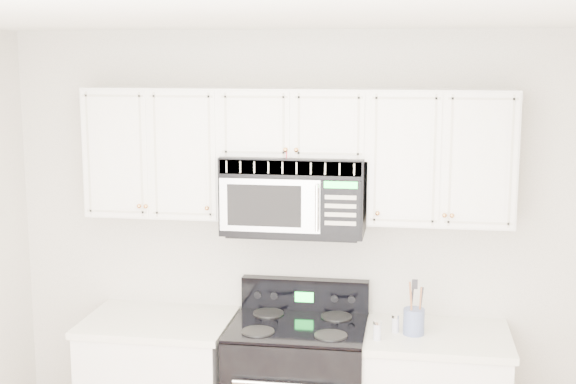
# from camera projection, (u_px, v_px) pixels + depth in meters

# --- Properties ---
(room) EXTENTS (3.51, 3.51, 2.61)m
(room) POSITION_uv_depth(u_px,v_px,m) (236.00, 353.00, 3.14)
(room) COLOR #98674D
(room) RESTS_ON ground
(upper_cabinets) EXTENTS (2.44, 0.37, 0.75)m
(upper_cabinets) POSITION_uv_depth(u_px,v_px,m) (296.00, 147.00, 4.58)
(upper_cabinets) COLOR white
(upper_cabinets) RESTS_ON ground
(microwave) EXTENTS (0.80, 0.45, 0.44)m
(microwave) POSITION_uv_depth(u_px,v_px,m) (295.00, 194.00, 4.58)
(microwave) COLOR black
(microwave) RESTS_ON ground
(utensil_crock) EXTENTS (0.12, 0.12, 0.31)m
(utensil_crock) POSITION_uv_depth(u_px,v_px,m) (414.00, 321.00, 4.45)
(utensil_crock) COLOR #526095
(utensil_crock) RESTS_ON base_cabinet_right
(shaker_salt) EXTENTS (0.04, 0.04, 0.10)m
(shaker_salt) POSITION_uv_depth(u_px,v_px,m) (395.00, 324.00, 4.48)
(shaker_salt) COLOR #B3B3C5
(shaker_salt) RESTS_ON base_cabinet_right
(shaker_pepper) EXTENTS (0.05, 0.05, 0.11)m
(shaker_pepper) POSITION_uv_depth(u_px,v_px,m) (377.00, 330.00, 4.36)
(shaker_pepper) COLOR #B3B3C5
(shaker_pepper) RESTS_ON base_cabinet_right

